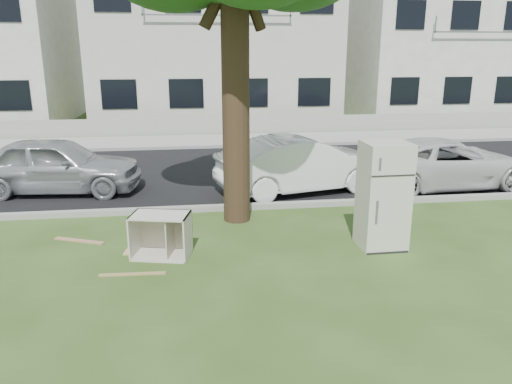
{
  "coord_description": "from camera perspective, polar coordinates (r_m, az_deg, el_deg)",
  "views": [
    {
      "loc": [
        -1.32,
        -7.94,
        3.41
      ],
      "look_at": [
        -0.17,
        0.6,
        0.93
      ],
      "focal_mm": 35.0,
      "sensor_mm": 36.0,
      "label": 1
    }
  ],
  "objects": [
    {
      "name": "ground",
      "position": [
        8.74,
        1.62,
        -6.88
      ],
      "size": [
        120.0,
        120.0,
        0.0
      ],
      "primitive_type": "plane",
      "color": "#2E4518"
    },
    {
      "name": "car_left",
      "position": [
        13.08,
        -21.9,
        2.88
      ],
      "size": [
        4.17,
        2.01,
        1.37
      ],
      "primitive_type": "imported",
      "rotation": [
        0.0,
        0.0,
        1.47
      ],
      "color": "#999CA0",
      "rests_on": "ground"
    },
    {
      "name": "fridge",
      "position": [
        8.97,
        14.34,
        -0.41
      ],
      "size": [
        0.78,
        0.73,
        1.88
      ],
      "primitive_type": "cube",
      "rotation": [
        0.0,
        0.0,
        0.01
      ],
      "color": "beige",
      "rests_on": "ground"
    },
    {
      "name": "townhouse_right",
      "position": [
        28.72,
        20.67,
        15.12
      ],
      "size": [
        10.2,
        8.16,
        6.84
      ],
      "color": "white",
      "rests_on": "ground"
    },
    {
      "name": "plank_c",
      "position": [
        9.28,
        -13.88,
        -5.89
      ],
      "size": [
        0.26,
        0.9,
        0.02
      ],
      "primitive_type": "cube",
      "rotation": [
        0.0,
        0.0,
        1.39
      ],
      "color": "tan",
      "rests_on": "ground"
    },
    {
      "name": "cabinet",
      "position": [
        8.61,
        -10.81,
        -4.88
      ],
      "size": [
        1.07,
        0.8,
        0.75
      ],
      "primitive_type": "cube",
      "rotation": [
        0.0,
        0.0,
        -0.23
      ],
      "color": "beige",
      "rests_on": "ground"
    },
    {
      "name": "road",
      "position": [
        14.41,
        -2.23,
        2.4
      ],
      "size": [
        120.0,
        7.0,
        0.01
      ],
      "primitive_type": "cube",
      "color": "black",
      "rests_on": "ground"
    },
    {
      "name": "kerb_near",
      "position": [
        11.02,
        -0.44,
        -1.95
      ],
      "size": [
        120.0,
        0.18,
        0.12
      ],
      "primitive_type": "cube",
      "color": "gray",
      "rests_on": "ground"
    },
    {
      "name": "low_wall",
      "position": [
        20.81,
        -4.02,
        7.58
      ],
      "size": [
        120.0,
        0.15,
        0.7
      ],
      "primitive_type": "cube",
      "color": "gray",
      "rests_on": "ground"
    },
    {
      "name": "car_center",
      "position": [
        12.26,
        5.27,
        3.16
      ],
      "size": [
        4.37,
        2.38,
        1.37
      ],
      "primitive_type": "imported",
      "rotation": [
        0.0,
        0.0,
        1.81
      ],
      "color": "white",
      "rests_on": "ground"
    },
    {
      "name": "townhouse_center",
      "position": [
        25.48,
        -4.95,
        16.72
      ],
      "size": [
        11.22,
        8.16,
        7.44
      ],
      "color": "#BBB9AB",
      "rests_on": "ground"
    },
    {
      "name": "plank_a",
      "position": [
        8.15,
        -13.93,
        -9.09
      ],
      "size": [
        1.04,
        0.13,
        0.02
      ],
      "primitive_type": "cube",
      "rotation": [
        0.0,
        0.0,
        -0.04
      ],
      "color": "#9C844B",
      "rests_on": "ground"
    },
    {
      "name": "kerb_far",
      "position": [
        17.87,
        -3.34,
        5.05
      ],
      "size": [
        120.0,
        0.18,
        0.12
      ],
      "primitive_type": "cube",
      "color": "gray",
      "rests_on": "ground"
    },
    {
      "name": "plank_b",
      "position": [
        9.76,
        -19.54,
        -5.26
      ],
      "size": [
        0.96,
        0.48,
        0.02
      ],
      "primitive_type": "cube",
      "rotation": [
        0.0,
        0.0,
        -0.4
      ],
      "color": "#AF7B5B",
      "rests_on": "ground"
    },
    {
      "name": "sidewalk",
      "position": [
        19.29,
        -3.68,
        5.88
      ],
      "size": [
        120.0,
        2.8,
        0.01
      ],
      "primitive_type": "cube",
      "color": "gray",
      "rests_on": "ground"
    },
    {
      "name": "car_right",
      "position": [
        13.56,
        20.88,
        3.12
      ],
      "size": [
        4.57,
        2.34,
        1.23
      ],
      "primitive_type": "imported",
      "rotation": [
        0.0,
        0.0,
        1.64
      ],
      "color": "silver",
      "rests_on": "ground"
    }
  ]
}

